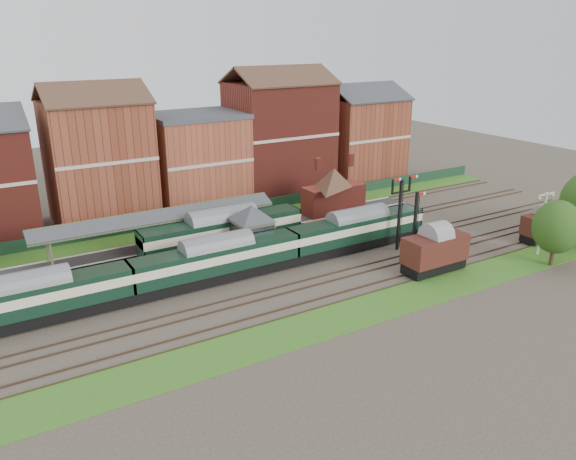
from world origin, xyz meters
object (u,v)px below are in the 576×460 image
signal_box (252,231)px  dmu_train (217,260)px  semaphore_bracket (400,210)px  platform_railcar (223,232)px  goods_van_a (435,250)px

signal_box → dmu_train: 6.43m
semaphore_bracket → dmu_train: 20.79m
dmu_train → platform_railcar: platform_railcar is taller
signal_box → semaphore_bracket: bearing=-20.9°
goods_van_a → platform_railcar: bearing=135.9°
platform_railcar → goods_van_a: bearing=-44.1°
signal_box → platform_railcar: bearing=120.7°
dmu_train → goods_van_a: 21.49m
semaphore_bracket → dmu_train: size_ratio=0.16×
semaphore_bracket → dmu_train: semaphore_bracket is taller
signal_box → semaphore_bracket: size_ratio=0.73×
signal_box → goods_van_a: bearing=-41.1°
semaphore_bracket → platform_railcar: 19.33m
dmu_train → platform_railcar: 7.40m
dmu_train → goods_van_a: (19.52, -9.00, 0.00)m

